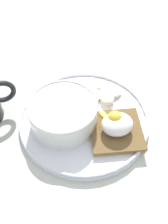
{
  "coord_description": "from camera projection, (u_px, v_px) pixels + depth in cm",
  "views": [
    {
      "loc": [
        7.01,
        29.23,
        42.0
      ],
      "look_at": [
        0.0,
        0.0,
        5.0
      ],
      "focal_mm": 40.0,
      "sensor_mm": 36.0,
      "label": 1
    }
  ],
  "objects": [
    {
      "name": "ground_plane",
      "position": [
        84.0,
        124.0,
        0.51
      ],
      "size": [
        120.0,
        120.0,
        2.0
      ],
      "primitive_type": "cube",
      "color": "beige",
      "rests_on": "ground"
    },
    {
      "name": "plate",
      "position": [
        84.0,
        119.0,
        0.49
      ],
      "size": [
        25.64,
        25.64,
        1.6
      ],
      "color": "white",
      "rests_on": "ground_plane"
    },
    {
      "name": "oatmeal_bowl",
      "position": [
        63.0,
        113.0,
        0.47
      ],
      "size": [
        12.91,
        12.91,
        5.4
      ],
      "color": "white",
      "rests_on": "plate"
    },
    {
      "name": "toast_slice",
      "position": [
        116.0,
        131.0,
        0.46
      ],
      "size": [
        10.83,
        10.83,
        1.25
      ],
      "color": "brown",
      "rests_on": "plate"
    },
    {
      "name": "poached_egg",
      "position": [
        117.0,
        123.0,
        0.45
      ],
      "size": [
        5.8,
        7.9,
        3.9
      ],
      "color": "white",
      "rests_on": "toast_slice"
    },
    {
      "name": "banana_slice_front",
      "position": [
        113.0,
        91.0,
        0.53
      ],
      "size": [
        4.29,
        4.24,
        1.23
      ],
      "color": "#F9E8C8",
      "rests_on": "plate"
    },
    {
      "name": "banana_slice_left",
      "position": [
        107.0,
        99.0,
        0.52
      ],
      "size": [
        4.03,
        4.04,
        1.42
      ],
      "color": "beige",
      "rests_on": "plate"
    },
    {
      "name": "banana_slice_back",
      "position": [
        94.0,
        85.0,
        0.54
      ],
      "size": [
        4.32,
        4.32,
        1.15
      ],
      "color": "beige",
      "rests_on": "plate"
    },
    {
      "name": "banana_slice_right",
      "position": [
        93.0,
        96.0,
        0.52
      ],
      "size": [
        3.67,
        3.58,
        1.44
      ],
      "color": "#F2E6C8",
      "rests_on": "plate"
    }
  ]
}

